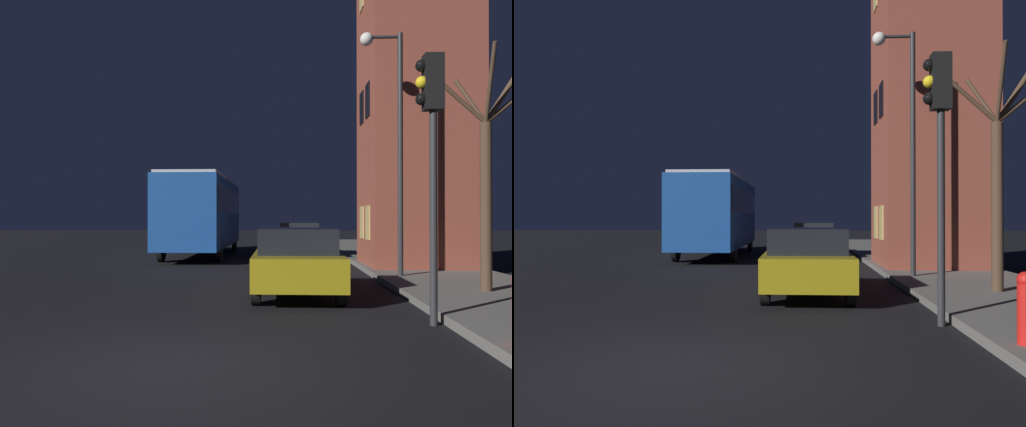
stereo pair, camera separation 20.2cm
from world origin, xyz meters
TOP-DOWN VIEW (x-y plane):
  - ground_plane at (0.00, 0.00)m, footprint 120.00×120.00m
  - brick_building at (5.75, 11.02)m, footprint 3.58×3.81m
  - streetlamp at (4.25, 7.86)m, footprint 1.15×0.36m
  - traffic_light at (3.67, 2.31)m, footprint 0.43×0.24m
  - bare_tree at (5.65, 5.11)m, footprint 2.16×1.40m
  - bus at (-2.22, 16.41)m, footprint 2.47×9.57m
  - car_near_lane at (1.60, 5.23)m, footprint 1.84×3.85m
  - car_mid_lane at (2.01, 15.32)m, footprint 1.76×4.56m

SIDE VIEW (x-z plane):
  - ground_plane at x=0.00m, z-range 0.00..0.00m
  - car_near_lane at x=1.60m, z-range 0.03..1.53m
  - car_mid_lane at x=2.01m, z-range 0.04..1.55m
  - bus at x=-2.22m, z-range 0.33..3.79m
  - bare_tree at x=5.65m, z-range -0.04..5.08m
  - traffic_light at x=3.67m, z-range 0.95..5.30m
  - streetlamp at x=4.25m, z-range 1.08..7.69m
  - brick_building at x=5.75m, z-range 0.18..10.41m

